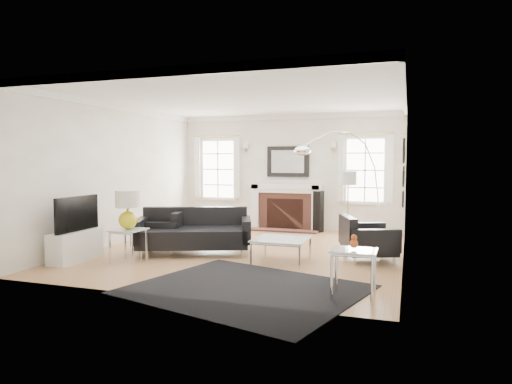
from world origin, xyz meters
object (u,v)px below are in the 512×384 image
(arc_floor_lamp, at_px, (342,180))
(gourd_lamp, at_px, (128,207))
(armchair_left, at_px, (164,232))
(sofa, at_px, (194,233))
(armchair_right, at_px, (365,240))
(fireplace, at_px, (286,207))
(coffee_table, at_px, (282,240))

(arc_floor_lamp, bearing_deg, gourd_lamp, -135.27)
(armchair_left, xyz_separation_m, arc_floor_lamp, (3.04, 1.90, 0.94))
(sofa, height_order, armchair_left, sofa)
(gourd_lamp, bearing_deg, sofa, 57.02)
(armchair_left, distance_m, gourd_lamp, 1.28)
(sofa, xyz_separation_m, armchair_right, (3.01, 0.34, -0.02))
(armchair_left, distance_m, arc_floor_lamp, 3.71)
(fireplace, relative_size, coffee_table, 1.93)
(sofa, distance_m, coffee_table, 1.71)
(sofa, distance_m, armchair_left, 0.67)
(fireplace, height_order, coffee_table, fireplace)
(armchair_left, distance_m, coffee_table, 2.38)
(armchair_left, height_order, gourd_lamp, gourd_lamp)
(fireplace, xyz_separation_m, armchair_right, (2.14, -2.91, -0.20))
(armchair_left, bearing_deg, sofa, -7.32)
(fireplace, xyz_separation_m, arc_floor_lamp, (1.51, -1.27, 0.74))
(sofa, xyz_separation_m, arc_floor_lamp, (2.38, 1.98, 0.92))
(fireplace, bearing_deg, coffee_table, -76.41)
(fireplace, xyz_separation_m, sofa, (-0.87, -3.25, -0.18))
(sofa, relative_size, armchair_left, 2.08)
(fireplace, relative_size, armchair_right, 1.49)
(coffee_table, bearing_deg, gourd_lamp, -160.34)
(fireplace, bearing_deg, gourd_lamp, -109.85)
(sofa, height_order, armchair_right, sofa)
(gourd_lamp, bearing_deg, armchair_right, 20.59)
(gourd_lamp, bearing_deg, fireplace, 70.15)
(sofa, xyz_separation_m, coffee_table, (1.70, -0.20, -0.00))
(armchair_right, distance_m, coffee_table, 1.41)
(fireplace, distance_m, armchair_left, 3.52)
(gourd_lamp, distance_m, arc_floor_lamp, 4.32)
(fireplace, xyz_separation_m, armchair_left, (-1.54, -3.16, -0.21))
(coffee_table, height_order, gourd_lamp, gourd_lamp)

